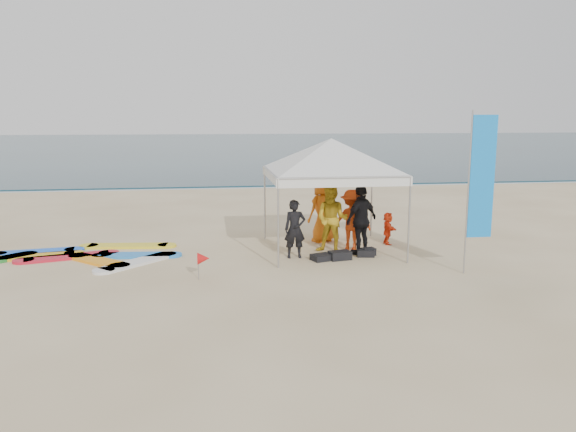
{
  "coord_description": "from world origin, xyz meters",
  "views": [
    {
      "loc": [
        -1.42,
        -11.42,
        3.75
      ],
      "look_at": [
        0.55,
        2.6,
        1.2
      ],
      "focal_mm": 35.0,
      "sensor_mm": 36.0,
      "label": 1
    }
  ],
  "objects_px": {
    "person_black_a": "(295,229)",
    "person_seated": "(388,228)",
    "person_orange_a": "(351,220)",
    "feather_flag": "(481,179)",
    "surfboard_spread": "(80,256)",
    "person_orange_b": "(323,210)",
    "canopy_tent": "(331,139)",
    "marker_pennant": "(203,259)",
    "person_yellow": "(332,219)",
    "person_black_b": "(361,220)"
  },
  "relations": [
    {
      "from": "person_orange_a",
      "to": "person_seated",
      "type": "bearing_deg",
      "value": -150.0
    },
    {
      "from": "person_yellow",
      "to": "marker_pennant",
      "type": "xyz_separation_m",
      "value": [
        -3.49,
        -2.14,
        -0.44
      ]
    },
    {
      "from": "surfboard_spread",
      "to": "person_orange_b",
      "type": "bearing_deg",
      "value": 7.97
    },
    {
      "from": "feather_flag",
      "to": "surfboard_spread",
      "type": "relative_size",
      "value": 0.72
    },
    {
      "from": "person_yellow",
      "to": "person_black_b",
      "type": "height_order",
      "value": "person_black_b"
    },
    {
      "from": "feather_flag",
      "to": "marker_pennant",
      "type": "xyz_separation_m",
      "value": [
        -6.48,
        0.36,
        -1.79
      ]
    },
    {
      "from": "person_orange_a",
      "to": "person_black_b",
      "type": "xyz_separation_m",
      "value": [
        0.13,
        -0.57,
        0.1
      ]
    },
    {
      "from": "person_black_a",
      "to": "person_yellow",
      "type": "height_order",
      "value": "person_yellow"
    },
    {
      "from": "person_black_a",
      "to": "person_yellow",
      "type": "bearing_deg",
      "value": 22.18
    },
    {
      "from": "person_orange_b",
      "to": "marker_pennant",
      "type": "xyz_separation_m",
      "value": [
        -3.51,
        -3.5,
        -0.48
      ]
    },
    {
      "from": "person_black_a",
      "to": "person_seated",
      "type": "height_order",
      "value": "person_black_a"
    },
    {
      "from": "canopy_tent",
      "to": "surfboard_spread",
      "type": "relative_size",
      "value": 0.88
    },
    {
      "from": "person_black_b",
      "to": "canopy_tent",
      "type": "xyz_separation_m",
      "value": [
        -0.73,
        0.59,
        2.16
      ]
    },
    {
      "from": "person_black_b",
      "to": "person_black_a",
      "type": "bearing_deg",
      "value": -29.54
    },
    {
      "from": "feather_flag",
      "to": "surfboard_spread",
      "type": "bearing_deg",
      "value": 163.46
    },
    {
      "from": "person_black_a",
      "to": "person_orange_a",
      "type": "distance_m",
      "value": 1.85
    },
    {
      "from": "person_seated",
      "to": "feather_flag",
      "type": "height_order",
      "value": "feather_flag"
    },
    {
      "from": "person_yellow",
      "to": "surfboard_spread",
      "type": "bearing_deg",
      "value": -155.91
    },
    {
      "from": "person_orange_a",
      "to": "surfboard_spread",
      "type": "bearing_deg",
      "value": 6.93
    },
    {
      "from": "person_seated",
      "to": "surfboard_spread",
      "type": "relative_size",
      "value": 0.18
    },
    {
      "from": "person_orange_a",
      "to": "feather_flag",
      "type": "relative_size",
      "value": 0.44
    },
    {
      "from": "person_yellow",
      "to": "surfboard_spread",
      "type": "distance_m",
      "value": 6.87
    },
    {
      "from": "person_orange_a",
      "to": "person_orange_b",
      "type": "distance_m",
      "value": 1.26
    },
    {
      "from": "person_orange_a",
      "to": "canopy_tent",
      "type": "height_order",
      "value": "canopy_tent"
    },
    {
      "from": "person_black_b",
      "to": "person_orange_a",
      "type": "bearing_deg",
      "value": -110.76
    },
    {
      "from": "person_black_a",
      "to": "feather_flag",
      "type": "distance_m",
      "value": 4.82
    },
    {
      "from": "person_seated",
      "to": "feather_flag",
      "type": "distance_m",
      "value": 3.9
    },
    {
      "from": "marker_pennant",
      "to": "person_yellow",
      "type": "bearing_deg",
      "value": 31.49
    },
    {
      "from": "person_orange_b",
      "to": "surfboard_spread",
      "type": "distance_m",
      "value": 6.95
    },
    {
      "from": "person_orange_a",
      "to": "canopy_tent",
      "type": "distance_m",
      "value": 2.34
    },
    {
      "from": "person_black_a",
      "to": "person_seated",
      "type": "relative_size",
      "value": 1.63
    },
    {
      "from": "person_orange_a",
      "to": "feather_flag",
      "type": "height_order",
      "value": "feather_flag"
    },
    {
      "from": "person_orange_a",
      "to": "canopy_tent",
      "type": "bearing_deg",
      "value": 5.72
    },
    {
      "from": "person_yellow",
      "to": "canopy_tent",
      "type": "height_order",
      "value": "canopy_tent"
    },
    {
      "from": "feather_flag",
      "to": "person_seated",
      "type": "bearing_deg",
      "value": 109.31
    },
    {
      "from": "person_yellow",
      "to": "person_orange_a",
      "type": "relative_size",
      "value": 1.09
    },
    {
      "from": "person_black_a",
      "to": "surfboard_spread",
      "type": "height_order",
      "value": "person_black_a"
    },
    {
      "from": "person_black_b",
      "to": "surfboard_spread",
      "type": "xyz_separation_m",
      "value": [
        -7.54,
        0.72,
        -0.92
      ]
    },
    {
      "from": "person_black_a",
      "to": "person_orange_a",
      "type": "height_order",
      "value": "person_orange_a"
    },
    {
      "from": "person_orange_b",
      "to": "marker_pennant",
      "type": "relative_size",
      "value": 3.05
    },
    {
      "from": "person_orange_a",
      "to": "marker_pennant",
      "type": "height_order",
      "value": "person_orange_a"
    },
    {
      "from": "person_orange_a",
      "to": "feather_flag",
      "type": "bearing_deg",
      "value": 138.76
    },
    {
      "from": "person_yellow",
      "to": "person_orange_b",
      "type": "relative_size",
      "value": 0.96
    },
    {
      "from": "person_orange_a",
      "to": "person_seated",
      "type": "xyz_separation_m",
      "value": [
        1.23,
        0.5,
        -0.38
      ]
    },
    {
      "from": "person_orange_a",
      "to": "surfboard_spread",
      "type": "distance_m",
      "value": 7.46
    },
    {
      "from": "person_black_b",
      "to": "person_orange_b",
      "type": "relative_size",
      "value": 0.98
    },
    {
      "from": "person_seated",
      "to": "canopy_tent",
      "type": "bearing_deg",
      "value": 106.79
    },
    {
      "from": "person_seated",
      "to": "feather_flag",
      "type": "bearing_deg",
      "value": -158.37
    },
    {
      "from": "person_black_a",
      "to": "person_seated",
      "type": "xyz_separation_m",
      "value": [
        2.95,
        1.2,
        -0.3
      ]
    },
    {
      "from": "person_orange_b",
      "to": "surfboard_spread",
      "type": "relative_size",
      "value": 0.36
    }
  ]
}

